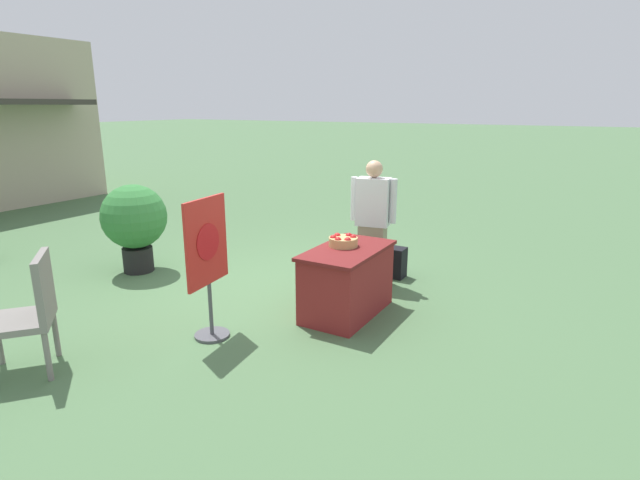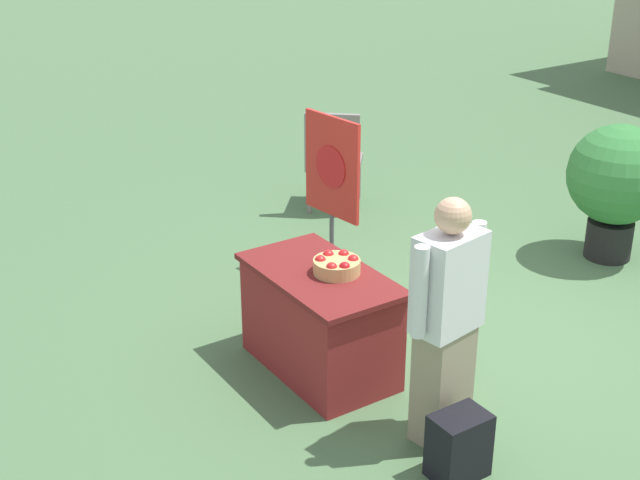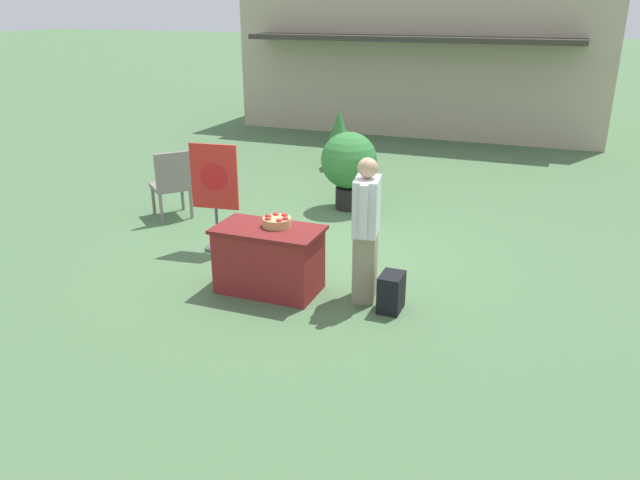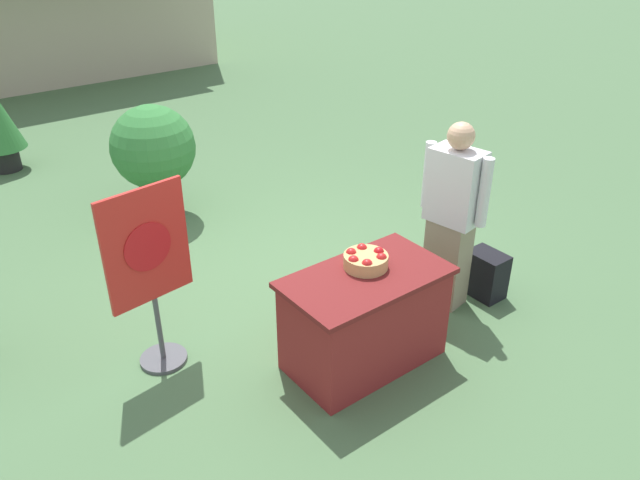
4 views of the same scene
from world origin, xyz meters
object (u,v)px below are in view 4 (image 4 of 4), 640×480
display_table (365,319)px  potted_plant_far_left (154,151)px  backpack (486,274)px  poster_board (150,271)px  person_visitor (452,216)px  apple_basket (366,260)px

display_table → potted_plant_far_left: size_ratio=0.97×
backpack → poster_board: 2.89m
poster_board → potted_plant_far_left: bearing=148.1°
person_visitor → backpack: 0.73m
display_table → backpack: (1.45, 0.03, -0.18)m
person_visitor → apple_basket: bearing=-4.3°
apple_basket → person_visitor: (1.03, 0.10, 0.00)m
apple_basket → backpack: size_ratio=0.78×
backpack → display_table: bearing=-179.0°
potted_plant_far_left → display_table: bearing=-87.3°
display_table → poster_board: (-1.23, 0.93, 0.43)m
poster_board → potted_plant_far_left: (1.07, 2.34, -0.06)m
person_visitor → poster_board: size_ratio=1.13×
display_table → backpack: bearing=1.0°
apple_basket → person_visitor: person_visitor is taller
display_table → potted_plant_far_left: (-0.15, 3.27, 0.37)m
backpack → person_visitor: bearing=155.5°
display_table → potted_plant_far_left: 3.30m
apple_basket → backpack: 1.52m
potted_plant_far_left → person_visitor: bearing=-67.9°
display_table → apple_basket: size_ratio=3.72×
backpack → poster_board: (-2.68, 0.90, 0.60)m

